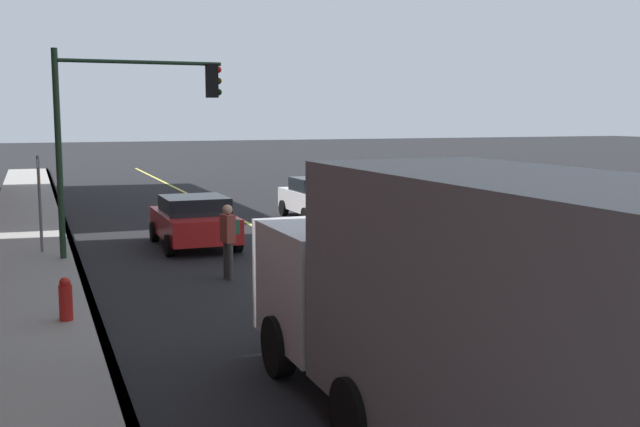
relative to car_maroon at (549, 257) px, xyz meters
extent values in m
plane|color=black|center=(2.83, 3.27, -0.76)|extent=(200.00, 200.00, 0.00)
cube|color=gray|center=(2.83, 10.63, -0.69)|extent=(80.00, 2.57, 0.15)
cube|color=slate|center=(2.83, 9.42, -0.69)|extent=(80.00, 0.16, 0.15)
cube|color=#D8CC4C|center=(2.83, 3.27, -0.75)|extent=(80.00, 0.16, 0.01)
cube|color=#591116|center=(-0.02, 0.00, -0.13)|extent=(4.03, 1.76, 0.66)
cube|color=black|center=(0.07, 0.00, 0.49)|extent=(1.63, 1.62, 0.58)
cylinder|color=black|center=(-1.35, -0.86, -0.46)|extent=(0.60, 0.22, 0.60)
cylinder|color=black|center=(-1.35, 0.86, -0.46)|extent=(0.60, 0.22, 0.60)
cylinder|color=black|center=(1.31, -0.86, -0.46)|extent=(0.60, 0.22, 0.60)
cylinder|color=black|center=(1.31, 0.86, -0.46)|extent=(0.60, 0.22, 0.60)
cube|color=tan|center=(5.51, 0.69, -0.13)|extent=(4.44, 1.88, 0.67)
cube|color=black|center=(5.49, 0.69, 0.43)|extent=(2.24, 1.73, 0.45)
cylinder|color=black|center=(4.05, -0.23, -0.46)|extent=(0.60, 0.22, 0.60)
cylinder|color=black|center=(4.05, 1.61, -0.46)|extent=(0.60, 0.22, 0.60)
cylinder|color=black|center=(6.98, -0.23, -0.46)|extent=(0.60, 0.22, 0.60)
cylinder|color=black|center=(6.98, 1.61, -0.46)|extent=(0.60, 0.22, 0.60)
cube|color=silver|center=(12.74, 0.55, -0.09)|extent=(3.81, 1.76, 0.75)
cube|color=black|center=(12.72, 0.55, 0.53)|extent=(1.74, 1.62, 0.49)
cylinder|color=black|center=(11.48, -0.31, -0.46)|extent=(0.60, 0.22, 0.60)
cylinder|color=black|center=(11.48, 1.41, -0.46)|extent=(0.60, 0.22, 0.60)
cylinder|color=black|center=(14.00, -0.31, -0.46)|extent=(0.60, 0.22, 0.60)
cylinder|color=black|center=(14.00, 1.41, -0.46)|extent=(0.60, 0.22, 0.60)
cube|color=red|center=(8.49, 6.03, -0.11)|extent=(4.04, 1.95, 0.70)
cube|color=black|center=(8.38, 6.03, 0.48)|extent=(1.95, 1.79, 0.49)
cylinder|color=black|center=(9.83, 6.98, -0.46)|extent=(0.60, 0.22, 0.60)
cylinder|color=black|center=(9.83, 5.07, -0.46)|extent=(0.60, 0.22, 0.60)
cylinder|color=black|center=(7.16, 6.98, -0.46)|extent=(0.60, 0.22, 0.60)
cylinder|color=black|center=(7.16, 5.07, -0.46)|extent=(0.60, 0.22, 0.60)
cube|color=silver|center=(-2.90, 5.99, 0.56)|extent=(2.33, 2.39, 1.75)
cube|color=slate|center=(-7.14, 5.99, 1.09)|extent=(5.84, 2.39, 2.80)
cylinder|color=black|center=(-2.90, 7.13, -0.31)|extent=(0.90, 0.28, 0.90)
cylinder|color=black|center=(-2.90, 4.84, -0.31)|extent=(0.90, 0.28, 0.90)
cylinder|color=black|center=(-5.68, 7.13, -0.31)|extent=(0.90, 0.28, 0.90)
cylinder|color=black|center=(-5.68, 4.84, -0.31)|extent=(0.90, 0.28, 0.90)
cylinder|color=#383838|center=(3.67, 6.17, -0.32)|extent=(0.16, 0.16, 0.87)
cylinder|color=#383838|center=(3.89, 6.21, -0.32)|extent=(0.16, 0.16, 0.87)
cube|color=#993F33|center=(3.78, 6.19, 0.44)|extent=(0.45, 0.29, 0.66)
sphere|color=tan|center=(3.78, 6.19, 0.89)|extent=(0.24, 0.24, 0.24)
cube|color=#26593F|center=(3.81, 6.03, 0.47)|extent=(0.28, 0.20, 0.34)
cylinder|color=#1E3823|center=(7.09, 9.74, 1.99)|extent=(0.16, 0.16, 5.51)
cylinder|color=#1E3823|center=(7.09, 7.61, 4.45)|extent=(0.10, 4.26, 0.10)
cube|color=black|center=(7.09, 5.74, 4.00)|extent=(0.28, 0.30, 0.90)
sphere|color=red|center=(7.09, 5.56, 4.30)|extent=(0.18, 0.18, 0.18)
sphere|color=#392905|center=(7.09, 5.56, 4.00)|extent=(0.18, 0.18, 0.18)
sphere|color=black|center=(7.09, 5.56, 3.70)|extent=(0.18, 0.18, 0.18)
cylinder|color=slate|center=(8.30, 10.24, 0.62)|extent=(0.08, 0.08, 2.76)
cube|color=white|center=(8.30, 10.26, 1.80)|extent=(0.60, 0.02, 0.20)
cube|color=#DB5919|center=(8.30, 10.26, 1.45)|extent=(0.44, 0.02, 0.28)
cylinder|color=red|center=(0.83, 9.94, -0.36)|extent=(0.24, 0.24, 0.80)
sphere|color=red|center=(0.83, 9.94, 0.08)|extent=(0.20, 0.20, 0.20)
camera|label=1|loc=(-12.98, 10.40, 3.04)|focal=41.68mm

